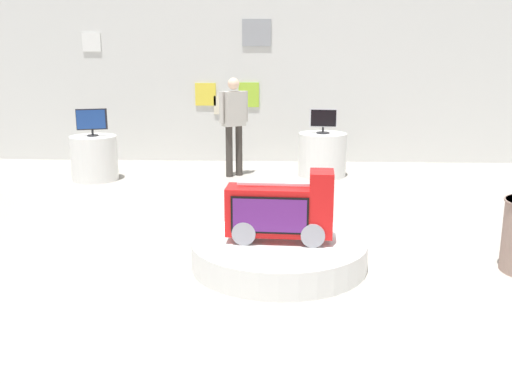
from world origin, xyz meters
TOP-DOWN VIEW (x-y plane):
  - ground_plane at (0.00, 0.00)m, footprint 30.00×30.00m
  - back_wall_display at (-0.01, 5.14)m, footprint 11.88×0.13m
  - main_display_pedestal at (-0.03, -0.58)m, footprint 1.80×1.80m
  - novelty_firetruck_tv at (-0.01, -0.59)m, footprint 1.09×0.45m
  - display_pedestal_left_rear at (0.72, 3.80)m, footprint 0.83×0.83m
  - tv_on_left_rear at (0.72, 3.80)m, footprint 0.47×0.23m
  - display_pedestal_center_rear at (-3.18, 3.33)m, footprint 0.78×0.78m
  - tv_on_center_rear at (-3.18, 3.33)m, footprint 0.49×0.19m
  - shopper_browsing_near_truck at (-0.83, 3.73)m, footprint 0.47×0.38m

SIDE VIEW (x-z plane):
  - ground_plane at x=0.00m, z-range 0.00..0.00m
  - main_display_pedestal at x=-0.03m, z-range 0.00..0.28m
  - display_pedestal_left_rear at x=0.72m, z-range 0.00..0.75m
  - display_pedestal_center_rear at x=-3.18m, z-range 0.00..0.75m
  - novelty_firetruck_tv at x=-0.01m, z-range 0.21..0.94m
  - tv_on_left_rear at x=0.72m, z-range 0.77..1.20m
  - shopper_browsing_near_truck at x=-0.83m, z-range 0.15..1.85m
  - tv_on_center_rear at x=-3.18m, z-range 0.78..1.24m
  - back_wall_display at x=-0.01m, z-range 0.00..3.39m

